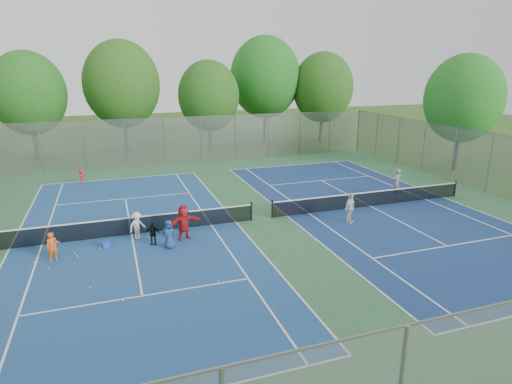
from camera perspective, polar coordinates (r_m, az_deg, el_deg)
ground at (r=23.82m, az=0.79°, el=-3.64°), size 120.00×120.00×0.00m
court_pad at (r=23.82m, az=0.79°, el=-3.63°), size 32.00×32.00×0.01m
court_left at (r=22.57m, az=-16.25°, el=-5.45°), size 10.97×23.77×0.01m
court_right at (r=26.89m, az=14.97°, el=-1.82°), size 10.97×23.77×0.01m
net_left at (r=22.42m, az=-16.34°, el=-4.40°), size 12.87×0.10×0.91m
net_right at (r=26.76m, az=15.04°, el=-0.93°), size 12.87×0.10×0.91m
fence_north at (r=38.32m, az=-7.40°, el=6.99°), size 32.00×0.10×4.00m
fence_east at (r=32.23m, az=28.69°, el=3.34°), size 0.10×32.00×4.00m
tree_nw at (r=43.58m, az=-28.07°, el=11.53°), size 6.40×6.40×9.58m
tree_nl at (r=44.11m, az=-17.45°, el=13.55°), size 7.20×7.20×10.69m
tree_nc at (r=43.22m, az=-6.32°, el=12.61°), size 6.00×6.00×8.85m
tree_nr at (r=48.03m, az=1.22°, el=15.03°), size 7.60×7.60×11.42m
tree_ne at (r=48.68m, az=8.89°, el=13.60°), size 6.60×6.60×9.77m
tree_side_e at (r=38.03m, az=25.94°, el=11.13°), size 6.00×6.00×9.20m
ball_crate at (r=21.32m, az=-19.34°, el=-6.69°), size 0.36×0.36×0.27m
ball_hopper at (r=22.00m, az=-11.40°, el=-5.06°), size 0.28×0.28×0.47m
student_a at (r=20.64m, az=-25.53°, el=-6.63°), size 0.55×0.45×1.30m
student_b at (r=21.13m, az=-25.38°, el=-6.33°), size 0.62×0.52×1.13m
student_c at (r=21.79m, az=-15.57°, el=-4.32°), size 1.01×0.90×1.36m
student_d at (r=20.87m, az=-13.62°, el=-5.38°), size 0.73×0.45×1.16m
student_e at (r=20.27m, az=-11.54°, el=-5.58°), size 0.77×0.61×1.38m
student_f at (r=21.08m, az=-9.60°, el=-4.04°), size 1.72×0.92×1.77m
child_far_baseline at (r=33.47m, az=-22.27°, el=1.93°), size 0.75×0.58×1.02m
instructor at (r=29.08m, az=18.21°, el=1.15°), size 0.78×0.62×1.85m
teen_court_b at (r=23.58m, az=12.42°, el=-2.10°), size 1.05×0.86×1.67m
tennis_ball_0 at (r=21.15m, az=-23.02°, el=-7.58°), size 0.07×0.07×0.07m
tennis_ball_1 at (r=20.96m, az=-27.48°, el=-8.38°), size 0.07×0.07×0.07m
tennis_ball_2 at (r=16.70m, az=-17.08°, el=-13.49°), size 0.07×0.07×0.07m
tennis_ball_3 at (r=19.30m, az=-10.64°, el=-8.80°), size 0.07×0.07×0.07m
tennis_ball_4 at (r=21.26m, az=-20.03°, el=-7.12°), size 0.07×0.07×0.07m
tennis_ball_5 at (r=20.78m, az=-22.73°, el=-7.98°), size 0.07×0.07×0.07m
tennis_ball_6 at (r=17.27m, az=-5.08°, el=-11.72°), size 0.07×0.07×0.07m
tennis_ball_7 at (r=17.86m, az=-21.25°, el=-11.86°), size 0.07×0.07×0.07m
tennis_ball_8 at (r=20.33m, az=-10.36°, el=-7.44°), size 0.07×0.07×0.07m
tennis_ball_9 at (r=20.08m, az=-25.93°, el=-9.23°), size 0.07×0.07×0.07m
tennis_ball_10 at (r=21.78m, az=-26.94°, el=-7.39°), size 0.07×0.07×0.07m
tennis_ball_11 at (r=16.60m, az=-17.31°, el=-13.72°), size 0.07×0.07×0.07m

